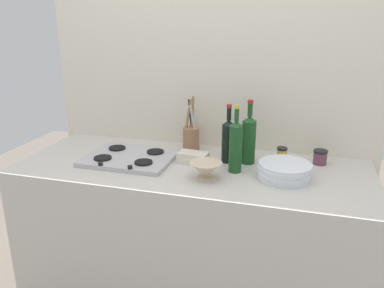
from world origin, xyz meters
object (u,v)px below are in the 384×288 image
object	(u,v)px
wine_bottle_mid_right	(236,146)
condiment_jar_front	(320,157)
stovetop_hob	(130,158)
wine_bottle_mid_left	(249,139)
plate_stack	(284,171)
utensil_crock	(191,137)
condiment_jar_rear	(282,156)
butter_dish	(193,158)
mixing_bowl	(205,170)
wine_bottle_leftmost	(228,140)

from	to	relation	value
wine_bottle_mid_right	condiment_jar_front	bearing A→B (deg)	28.68
stovetop_hob	wine_bottle_mid_left	world-z (taller)	wine_bottle_mid_left
wine_bottle_mid_left	plate_stack	bearing A→B (deg)	-39.91
plate_stack	utensil_crock	distance (m)	0.61
wine_bottle_mid_left	wine_bottle_mid_right	world-z (taller)	same
condiment_jar_front	condiment_jar_rear	distance (m)	0.20
wine_bottle_mid_right	wine_bottle_mid_left	bearing A→B (deg)	72.15
butter_dish	condiment_jar_front	bearing A→B (deg)	14.50
mixing_bowl	butter_dish	xyz separation A→B (m)	(-0.11, 0.19, -0.02)
plate_stack	wine_bottle_mid_left	distance (m)	0.27
butter_dish	condiment_jar_front	xyz separation A→B (m)	(0.64, 0.17, 0.01)
stovetop_hob	mixing_bowl	bearing A→B (deg)	-16.81
stovetop_hob	wine_bottle_mid_right	distance (m)	0.58
stovetop_hob	wine_bottle_mid_left	xyz separation A→B (m)	(0.61, 0.13, 0.12)
butter_dish	condiment_jar_rear	bearing A→B (deg)	12.42
wine_bottle_leftmost	mixing_bowl	size ratio (longest dim) A/B	1.97
condiment_jar_front	butter_dish	bearing A→B (deg)	-165.50
stovetop_hob	wine_bottle_mid_left	distance (m)	0.64
wine_bottle_mid_right	wine_bottle_leftmost	bearing A→B (deg)	115.72
stovetop_hob	utensil_crock	world-z (taller)	utensil_crock
condiment_jar_front	condiment_jar_rear	world-z (taller)	condiment_jar_rear
butter_dish	utensil_crock	size ratio (longest dim) A/B	0.49
utensil_crock	wine_bottle_mid_left	bearing A→B (deg)	-18.75
wine_bottle_mid_left	condiment_jar_front	bearing A→B (deg)	13.22
stovetop_hob	butter_dish	xyz separation A→B (m)	(0.34, 0.05, 0.02)
utensil_crock	condiment_jar_rear	world-z (taller)	utensil_crock
wine_bottle_leftmost	plate_stack	bearing A→B (deg)	-26.59
wine_bottle_mid_left	stovetop_hob	bearing A→B (deg)	-167.78
stovetop_hob	mixing_bowl	size ratio (longest dim) A/B	2.93
condiment_jar_front	wine_bottle_mid_right	bearing A→B (deg)	-151.32
mixing_bowl	utensil_crock	world-z (taller)	utensil_crock
condiment_jar_rear	wine_bottle_mid_left	bearing A→B (deg)	-173.86
stovetop_hob	mixing_bowl	xyz separation A→B (m)	(0.45, -0.14, 0.03)
stovetop_hob	utensil_crock	bearing A→B (deg)	42.77
wine_bottle_leftmost	condiment_jar_rear	size ratio (longest dim) A/B	3.26
wine_bottle_mid_left	mixing_bowl	bearing A→B (deg)	-120.87
stovetop_hob	condiment_jar_front	xyz separation A→B (m)	(0.98, 0.22, 0.03)
plate_stack	wine_bottle_mid_left	size ratio (longest dim) A/B	0.76
plate_stack	wine_bottle_leftmost	bearing A→B (deg)	153.41
butter_dish	wine_bottle_mid_left	bearing A→B (deg)	16.17
plate_stack	wine_bottle_mid_right	bearing A→B (deg)	174.08
wine_bottle_leftmost	mixing_bowl	xyz separation A→B (m)	(-0.06, -0.26, -0.07)
utensil_crock	condiment_jar_rear	xyz separation A→B (m)	(0.51, -0.10, -0.03)
stovetop_hob	butter_dish	world-z (taller)	butter_dish
stovetop_hob	utensil_crock	xyz separation A→B (m)	(0.27, 0.25, 0.07)
wine_bottle_mid_right	butter_dish	bearing A→B (deg)	166.07
wine_bottle_leftmost	stovetop_hob	bearing A→B (deg)	-166.74
mixing_bowl	condiment_jar_front	distance (m)	0.63
wine_bottle_mid_right	mixing_bowl	world-z (taller)	wine_bottle_mid_right
condiment_jar_rear	stovetop_hob	bearing A→B (deg)	-169.08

